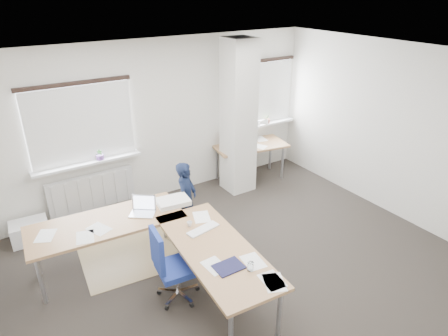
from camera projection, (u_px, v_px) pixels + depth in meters
ground at (240, 265)px, 5.57m from camera, size 6.00×6.00×0.00m
room_shell at (234, 136)px, 5.26m from camera, size 6.04×5.04×2.82m
floor_mat at (133, 254)px, 5.80m from camera, size 1.53×1.33×0.01m
white_crate at (30, 231)px, 6.05m from camera, size 0.56×0.41×0.32m
desk_main at (162, 235)px, 5.03m from camera, size 2.41×2.76×0.96m
desk_side at (250, 147)px, 7.76m from camera, size 1.50×0.93×1.22m
task_chair at (175, 280)px, 4.88m from camera, size 0.56×0.55×1.02m
person at (187, 199)px, 6.06m from camera, size 0.51×0.51×1.20m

